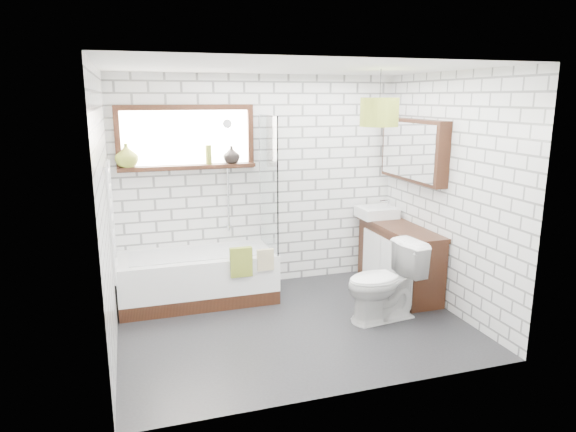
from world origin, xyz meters
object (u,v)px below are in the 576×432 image
object	(u,v)px
toilet	(384,282)
bathtub	(198,277)
pendant	(379,112)
basin	(377,212)
vanity	(399,258)

from	to	relation	value
toilet	bathtub	bearing A→B (deg)	-128.73
toilet	pendant	distance (m)	1.70
basin	toilet	size ratio (longest dim) A/B	0.55
basin	pendant	world-z (taller)	pendant
pendant	vanity	bearing A→B (deg)	43.21
toilet	basin	bearing A→B (deg)	149.85
basin	vanity	bearing A→B (deg)	-82.91
bathtub	toilet	world-z (taller)	toilet
vanity	bathtub	bearing A→B (deg)	170.95
vanity	toilet	size ratio (longest dim) A/B	1.68
basin	pendant	bearing A→B (deg)	-118.15
bathtub	vanity	distance (m)	2.34
bathtub	toilet	xyz separation A→B (m)	(1.74, -1.07, 0.13)
vanity	toilet	xyz separation A→B (m)	(-0.57, -0.71, 0.02)
toilet	pendant	xyz separation A→B (m)	(-0.07, 0.11, 1.69)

